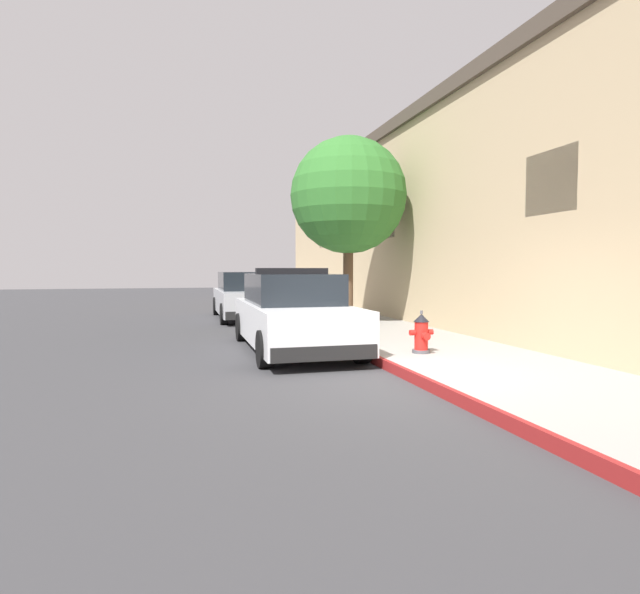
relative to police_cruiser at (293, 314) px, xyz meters
The scene contains 8 objects.
ground_plane 7.60m from the police_cruiser, 117.10° to the left, with size 30.32×60.00×0.20m, color #353538.
sidewalk_pavement 7.22m from the police_cruiser, 69.15° to the left, with size 2.92×60.00×0.16m, color gray.
curb_painted_edge 6.84m from the police_cruiser, 81.05° to the left, with size 0.08×60.00×0.16m, color maroon.
storefront_building 8.94m from the police_cruiser, 34.15° to the left, with size 6.48×26.68×6.13m.
police_cruiser is the anchor object (origin of this frame).
parked_car_silver_ahead 7.02m from the police_cruiser, 90.90° to the left, with size 1.94×4.84×1.56m.
fire_hydrant 2.72m from the police_cruiser, 44.53° to the right, with size 0.44×0.40×0.76m.
street_tree 4.99m from the police_cruiser, 55.66° to the left, with size 3.19×3.19×5.11m.
Camera 1 is at (-3.29, -6.97, 1.66)m, focal length 28.95 mm.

